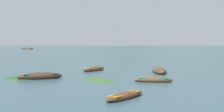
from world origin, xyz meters
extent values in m
plane|color=#385660|center=(0.00, 1500.00, 0.00)|extent=(6000.00, 6000.00, 0.00)
cone|color=#56665B|center=(-726.04, 2408.57, 103.54)|extent=(740.08, 740.08, 207.09)
cone|color=#4C5B56|center=(-10.70, 2162.33, 170.26)|extent=(1136.53, 1136.53, 340.52)
cone|color=#4C5B56|center=(871.03, 2165.67, 130.88)|extent=(1091.44, 1091.44, 261.75)
ellipsoid|color=brown|center=(2.26, 8.29, 0.12)|extent=(2.58, 2.91, 0.41)
cube|color=orange|center=(2.26, 8.29, 0.25)|extent=(1.86, 2.09, 0.05)
cube|color=brown|center=(2.26, 8.29, 0.30)|extent=(0.47, 0.40, 0.04)
ellipsoid|color=brown|center=(4.75, 14.32, 0.15)|extent=(3.11, 1.21, 0.51)
cube|color=#197A56|center=(4.75, 14.32, 0.31)|extent=(2.24, 0.87, 0.05)
cube|color=brown|center=(4.75, 14.32, 0.36)|extent=(0.15, 0.60, 0.04)
ellipsoid|color=brown|center=(-0.57, 22.74, 0.19)|extent=(2.88, 3.34, 0.63)
cube|color=#B7B2A3|center=(-0.57, 22.74, 0.38)|extent=(2.07, 2.41, 0.05)
cube|color=brown|center=(-0.57, 22.74, 0.43)|extent=(0.65, 0.51, 0.04)
ellipsoid|color=brown|center=(6.44, 21.04, 0.19)|extent=(1.50, 4.48, 0.65)
cube|color=#197A56|center=(6.44, 21.04, 0.39)|extent=(1.08, 3.23, 0.05)
cube|color=brown|center=(6.44, 21.04, 0.44)|extent=(0.91, 0.11, 0.04)
ellipsoid|color=#4C3323|center=(-4.63, 16.05, 0.21)|extent=(3.94, 2.47, 0.70)
cube|color=#197A56|center=(-4.63, 16.05, 0.42)|extent=(2.84, 1.78, 0.05)
cube|color=#4C3323|center=(-4.63, 16.05, 0.47)|extent=(0.37, 0.82, 0.04)
cube|color=brown|center=(-55.64, 159.81, 0.27)|extent=(7.58, 4.52, 0.90)
cylinder|color=#4C4742|center=(-58.52, 159.53, 1.40)|extent=(0.10, 0.10, 1.80)
cylinder|color=#4C4742|center=(-57.96, 161.53, 1.40)|extent=(0.10, 0.10, 1.80)
cylinder|color=#4C4742|center=(-53.31, 158.09, 1.40)|extent=(0.10, 0.10, 1.80)
cylinder|color=#4C4742|center=(-52.75, 160.09, 1.40)|extent=(0.10, 0.10, 1.80)
cube|color=#334C75|center=(-55.64, 159.81, 2.29)|extent=(6.37, 3.80, 0.12)
ellipsoid|color=#2D5628|center=(-6.42, 16.33, 0.00)|extent=(4.06, 4.04, 0.14)
ellipsoid|color=#38662D|center=(0.41, 15.04, 0.00)|extent=(3.61, 3.74, 0.14)
camera|label=1|loc=(1.63, -5.09, 2.88)|focal=39.95mm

